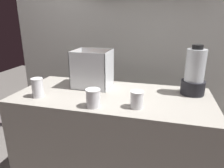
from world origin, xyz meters
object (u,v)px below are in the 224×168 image
juice_cup_pomegranate_middle (137,101)px  blender_pitcher (194,74)px  carrot_display_bin (93,75)px  juice_cup_beet_far_left (38,89)px  juice_cup_mango_left (93,99)px

juice_cup_pomegranate_middle → blender_pitcher: bearing=44.0°
carrot_display_bin → blender_pitcher: blender_pitcher is taller
juice_cup_beet_far_left → carrot_display_bin: bearing=47.9°
blender_pitcher → juice_cup_beet_far_left: (-1.05, -0.34, -0.09)m
juice_cup_beet_far_left → juice_cup_pomegranate_middle: (0.69, -0.00, -0.01)m
blender_pitcher → juice_cup_mango_left: 0.74m
blender_pitcher → juice_cup_mango_left: bearing=-147.2°
blender_pitcher → juice_cup_mango_left: blender_pitcher is taller
juice_cup_beet_far_left → juice_cup_mango_left: 0.43m
blender_pitcher → juice_cup_pomegranate_middle: 0.50m
blender_pitcher → carrot_display_bin: bearing=-178.8°
carrot_display_bin → juice_cup_pomegranate_middle: carrot_display_bin is taller
carrot_display_bin → juice_cup_mango_left: size_ratio=2.54×
carrot_display_bin → blender_pitcher: bearing=1.2°
blender_pitcher → juice_cup_beet_far_left: bearing=-162.1°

